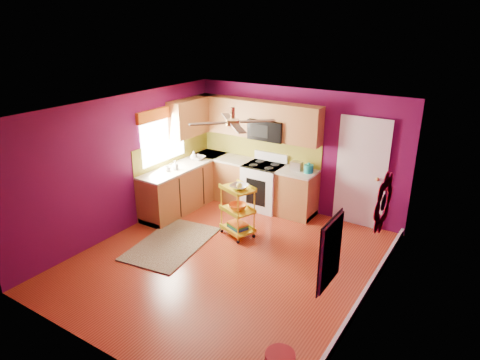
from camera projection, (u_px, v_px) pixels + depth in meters
The scene contains 17 objects.
ground at pixel (227, 260), 7.04m from camera, with size 5.00×5.00×0.00m, color maroon.
room_envelope at pixel (227, 167), 6.45m from camera, with size 4.54×5.04×2.52m.
lower_cabinets at pixel (223, 186), 9.00m from camera, with size 2.81×2.31×0.94m.
electric_range at pixel (264, 186), 8.86m from camera, with size 0.76×0.66×1.13m.
upper_cabinetry at pixel (236, 119), 8.74m from camera, with size 2.80×2.30×1.26m.
left_window at pixel (163, 127), 8.37m from camera, with size 0.08×1.35×1.08m.
panel_door at pixel (361, 174), 7.94m from camera, with size 0.95×0.11×2.15m.
right_wall_art at pixel (363, 222), 5.14m from camera, with size 0.04×2.74×1.04m.
ceiling_fan at pixel (233, 122), 6.38m from camera, with size 1.01×1.01×0.26m.
shag_rug at pixel (172, 243), 7.55m from camera, with size 1.06×1.73×0.02m, color black.
rolling_cart at pixel (238, 209), 7.67m from camera, with size 0.69×0.60×1.05m.
teal_kettle at pixel (309, 169), 8.23m from camera, with size 0.18×0.18×0.21m.
toaster at pixel (296, 166), 8.36m from camera, with size 0.22×0.15×0.18m, color beige.
soap_bottle_a at pixel (175, 165), 8.39m from camera, with size 0.08×0.09×0.19m, color #EA3F72.
soap_bottle_b at pixel (194, 156), 8.97m from camera, with size 0.15×0.15×0.19m, color white.
counter_dish at pixel (198, 158), 9.01m from camera, with size 0.28×0.28×0.07m, color white.
counter_cup at pixel (168, 169), 8.32m from camera, with size 0.12×0.12×0.09m, color white.
Camera 1 is at (3.48, -5.03, 3.74)m, focal length 32.00 mm.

